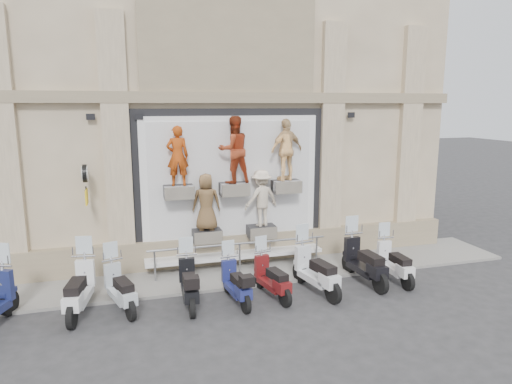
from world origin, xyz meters
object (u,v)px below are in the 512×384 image
at_px(scooter_d, 189,275).
at_px(scooter_g, 316,262).
at_px(scooter_h, 365,253).
at_px(scooter_f, 272,270).
at_px(scooter_i, 395,255).
at_px(clock_sign_bracket, 85,179).
at_px(scooter_e, 236,275).
at_px(scooter_c, 120,279).
at_px(scooter_b, 79,279).
at_px(guard_rail, 240,259).

distance_m(scooter_d, scooter_g, 3.16).
relative_size(scooter_g, scooter_h, 0.97).
relative_size(scooter_f, scooter_i, 0.96).
relative_size(clock_sign_bracket, scooter_d, 0.55).
bearing_deg(scooter_d, scooter_e, -5.88).
bearing_deg(scooter_c, scooter_d, -25.02).
relative_size(scooter_f, scooter_h, 0.84).
xyz_separation_m(scooter_c, scooter_e, (2.65, -0.36, -0.04)).
bearing_deg(scooter_h, scooter_e, -179.60).
xyz_separation_m(scooter_b, scooter_h, (7.06, -0.18, 0.03)).
distance_m(scooter_b, scooter_g, 5.60).
distance_m(scooter_b, scooter_i, 7.91).
bearing_deg(guard_rail, scooter_c, -156.72).
distance_m(scooter_d, scooter_f, 2.01).
relative_size(scooter_b, scooter_g, 1.00).
bearing_deg(scooter_c, scooter_e, -25.62).
distance_m(guard_rail, scooter_e, 1.82).
height_order(scooter_b, scooter_f, scooter_b).
height_order(scooter_e, scooter_g, scooter_g).
xyz_separation_m(guard_rail, scooter_i, (3.86, -1.58, 0.27)).
bearing_deg(scooter_b, clock_sign_bracket, 94.25).
xyz_separation_m(scooter_d, scooter_h, (4.63, 0.08, 0.09)).
height_order(scooter_f, scooter_g, scooter_g).
height_order(scooter_f, scooter_h, scooter_h).
bearing_deg(scooter_f, scooter_d, 165.59).
xyz_separation_m(scooter_d, scooter_g, (3.16, -0.15, 0.07)).
height_order(scooter_c, scooter_e, scooter_c).
relative_size(scooter_c, scooter_i, 1.00).
relative_size(guard_rail, scooter_g, 2.53).
bearing_deg(scooter_h, scooter_g, -174.82).
height_order(scooter_e, scooter_f, scooter_f).
height_order(clock_sign_bracket, scooter_e, clock_sign_bracket).
distance_m(scooter_e, scooter_f, 0.91).
height_order(clock_sign_bracket, scooter_i, clock_sign_bracket).
distance_m(scooter_e, scooter_i, 4.38).
relative_size(scooter_e, scooter_f, 0.98).
bearing_deg(scooter_e, guard_rail, 66.66).
bearing_deg(scooter_d, guard_rail, 46.66).
distance_m(guard_rail, clock_sign_bracket, 4.57).
height_order(scooter_d, scooter_e, scooter_d).
bearing_deg(scooter_d, scooter_i, 2.52).
bearing_deg(clock_sign_bracket, scooter_b, -94.78).
xyz_separation_m(guard_rail, scooter_h, (3.01, -1.48, 0.37)).
distance_m(clock_sign_bracket, scooter_g, 6.18).
bearing_deg(guard_rail, scooter_h, -26.24).
distance_m(scooter_f, scooter_h, 2.63).
bearing_deg(scooter_i, scooter_d, -178.67).
distance_m(guard_rail, scooter_d, 2.27).
relative_size(scooter_c, scooter_e, 1.06).
distance_m(scooter_c, scooter_d, 1.56).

